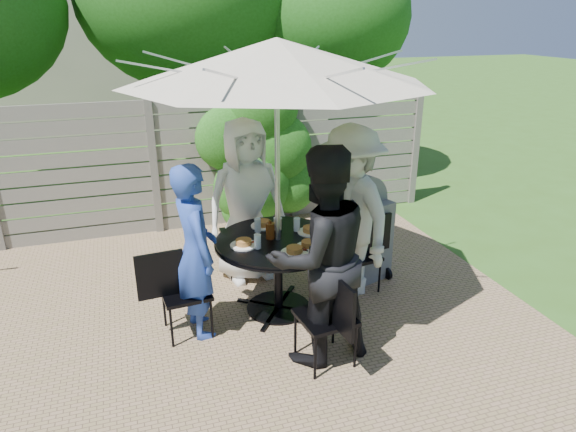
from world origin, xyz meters
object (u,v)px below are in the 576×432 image
object	(u,v)px
patio_table	(278,261)
umbrella	(277,61)
chair_front	(326,336)
chair_back	(244,248)
person_right	(350,213)
glass_right	(297,224)
plate_back	(263,224)
glass_back	(258,225)
plate_front	(295,251)
person_front	(320,258)
person_back	(246,201)
person_left	(195,252)
plate_left	(244,244)
plate_extra	(309,245)
coffee_cup	(278,224)
syrup_jug	(270,231)
chair_left	(186,309)
glass_left	(258,241)
bbq_grill	(360,233)
chair_right	(358,269)
plate_right	(310,230)

from	to	relation	value
patio_table	umbrella	distance (m)	1.92
chair_front	chair_back	bearing A→B (deg)	1.66
person_right	glass_right	bearing A→B (deg)	-100.42
plate_back	glass_back	bearing A→B (deg)	-128.27
chair_front	plate_front	bearing A→B (deg)	1.68
patio_table	plate_front	xyz separation A→B (m)	(0.05, -0.36, 0.27)
chair_back	chair_front	bearing A→B (deg)	5.99
plate_back	person_front	bearing A→B (deg)	-82.02
person_back	chair_front	xyz separation A→B (m)	(0.25, -1.78, -0.65)
person_left	glass_right	size ratio (longest dim) A/B	11.97
chair_back	plate_front	distance (m)	1.43
plate_back	plate_left	distance (m)	0.51
plate_extra	plate_front	bearing A→B (deg)	-153.58
person_front	person_left	bearing A→B (deg)	-45.00
umbrella	person_right	xyz separation A→B (m)	(0.82, 0.12, -1.55)
umbrella	coffee_cup	world-z (taller)	umbrella
syrup_jug	person_front	bearing A→B (deg)	-78.11
chair_back	person_front	size ratio (longest dim) A/B	0.51
person_front	syrup_jug	xyz separation A→B (m)	(-0.18, 0.86, -0.08)
chair_left	glass_right	distance (m)	1.37
person_back	person_left	distance (m)	1.18
patio_table	glass_left	bearing A→B (deg)	-150.02
chair_front	bbq_grill	bearing A→B (deg)	-41.46
bbq_grill	syrup_jug	bearing A→B (deg)	179.18
chair_back	syrup_jug	xyz separation A→B (m)	(0.07, -0.92, 0.59)
chair_right	plate_extra	bearing A→B (deg)	20.52
chair_back	person_back	world-z (taller)	person_back
patio_table	plate_left	xyz separation A→B (m)	(-0.36, -0.05, 0.27)
patio_table	chair_front	bearing A→B (deg)	-82.04
plate_left	coffee_cup	size ratio (longest dim) A/B	2.17
syrup_jug	coffee_cup	world-z (taller)	syrup_jug
patio_table	plate_right	size ratio (longest dim) A/B	5.31
plate_extra	glass_right	bearing A→B (deg)	86.86
umbrella	syrup_jug	xyz separation A→B (m)	(-0.07, 0.04, -1.60)
person_front	plate_left	xyz separation A→B (m)	(-0.47, 0.77, -0.14)
person_left	plate_left	xyz separation A→B (m)	(0.47, 0.07, -0.01)
syrup_jug	bbq_grill	xyz separation A→B (m)	(1.15, 0.35, -0.32)
person_left	chair_left	bearing A→B (deg)	89.64
umbrella	plate_right	bearing A→B (deg)	7.98
chair_front	person_front	xyz separation A→B (m)	(-0.02, 0.13, 0.69)
chair_back	glass_back	bearing A→B (deg)	-2.53
umbrella	bbq_grill	distance (m)	2.24
patio_table	person_back	world-z (taller)	person_back
umbrella	coffee_cup	bearing A→B (deg)	73.54
glass_right	plate_extra	bearing A→B (deg)	-93.14
umbrella	plate_right	world-z (taller)	umbrella
chair_back	glass_back	distance (m)	0.92
plate_back	plate_extra	distance (m)	0.68
person_back	plate_front	distance (m)	1.19
glass_back	person_left	bearing A→B (deg)	-152.32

